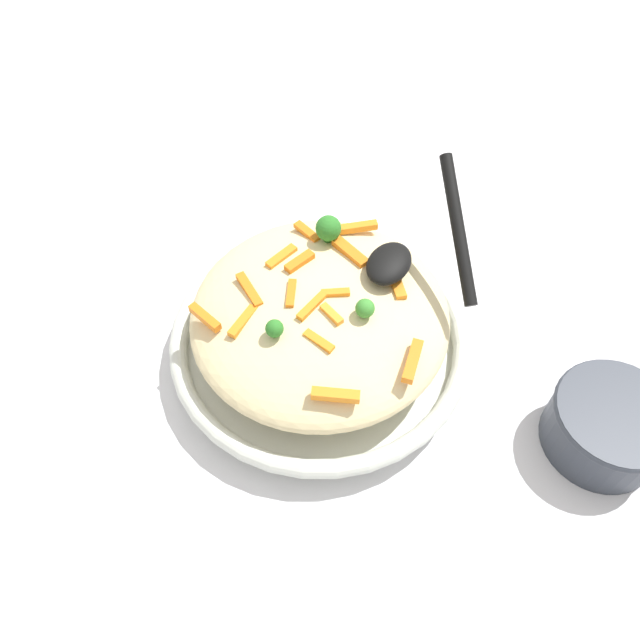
{
  "coord_description": "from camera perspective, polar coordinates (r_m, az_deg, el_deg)",
  "views": [
    {
      "loc": [
        0.32,
        0.17,
        0.54
      ],
      "look_at": [
        0.0,
        0.0,
        0.06
      ],
      "focal_mm": 34.85,
      "sensor_mm": 36.0,
      "label": 1
    }
  ],
  "objects": [
    {
      "name": "companion_bowl",
      "position": [
        0.63,
        25.0,
        -8.69
      ],
      "size": [
        0.11,
        0.11,
        0.06
      ],
      "color": "#333842",
      "rests_on": "ground_plane"
    },
    {
      "name": "broccoli_floret_1",
      "position": [
        0.62,
        0.77,
        8.38
      ],
      "size": [
        0.03,
        0.03,
        0.03
      ],
      "color": "#296820",
      "rests_on": "pasta_mound"
    },
    {
      "name": "carrot_piece_7",
      "position": [
        0.56,
        1.07,
        0.48
      ],
      "size": [
        0.02,
        0.03,
        0.01
      ],
      "primitive_type": "cube",
      "rotation": [
        0.0,
        0.0,
        1.18
      ],
      "color": "orange",
      "rests_on": "pasta_mound"
    },
    {
      "name": "carrot_piece_5",
      "position": [
        0.52,
        1.44,
        -6.9
      ],
      "size": [
        0.02,
        0.04,
        0.01
      ],
      "primitive_type": "cube",
      "rotation": [
        0.0,
        0.0,
        5.1
      ],
      "color": "orange",
      "rests_on": "pasta_mound"
    },
    {
      "name": "carrot_piece_9",
      "position": [
        0.55,
        -0.11,
        -1.98
      ],
      "size": [
        0.01,
        0.03,
        0.01
      ],
      "primitive_type": "cube",
      "rotation": [
        0.0,
        0.0,
        4.53
      ],
      "color": "orange",
      "rests_on": "pasta_mound"
    },
    {
      "name": "serving_bowl",
      "position": [
        0.63,
        0.0,
        -1.96
      ],
      "size": [
        0.3,
        0.3,
        0.04
      ],
      "color": "silver",
      "rests_on": "ground_plane"
    },
    {
      "name": "carrot_piece_0",
      "position": [
        0.57,
        1.43,
        2.45
      ],
      "size": [
        0.02,
        0.03,
        0.01
      ],
      "primitive_type": "cube",
      "rotation": [
        0.0,
        0.0,
        2.14
      ],
      "color": "orange",
      "rests_on": "pasta_mound"
    },
    {
      "name": "carrot_piece_6",
      "position": [
        0.57,
        -7.1,
        -0.1
      ],
      "size": [
        0.04,
        0.01,
        0.01
      ],
      "primitive_type": "cube",
      "rotation": [
        0.0,
        0.0,
        6.25
      ],
      "color": "orange",
      "rests_on": "pasta_mound"
    },
    {
      "name": "carrot_piece_13",
      "position": [
        0.6,
        -1.88,
        5.34
      ],
      "size": [
        0.03,
        0.02,
        0.01
      ],
      "primitive_type": "cube",
      "rotation": [
        0.0,
        0.0,
        5.96
      ],
      "color": "orange",
      "rests_on": "pasta_mound"
    },
    {
      "name": "carrot_piece_8",
      "position": [
        0.61,
        -3.55,
        5.78
      ],
      "size": [
        0.04,
        0.02,
        0.01
      ],
      "primitive_type": "cube",
      "rotation": [
        0.0,
        0.0,
        2.87
      ],
      "color": "orange",
      "rests_on": "pasta_mound"
    },
    {
      "name": "serving_spoon",
      "position": [
        0.59,
        8.41,
        6.17
      ],
      "size": [
        0.12,
        0.11,
        0.08
      ],
      "color": "black",
      "rests_on": "pasta_mound"
    },
    {
      "name": "carrot_piece_15",
      "position": [
        0.59,
        7.08,
        3.14
      ],
      "size": [
        0.03,
        0.03,
        0.01
      ],
      "primitive_type": "cube",
      "rotation": [
        0.0,
        0.0,
        0.7
      ],
      "color": "orange",
      "rests_on": "pasta_mound"
    },
    {
      "name": "carrot_piece_1",
      "position": [
        0.58,
        -2.67,
        2.45
      ],
      "size": [
        0.03,
        0.02,
        0.01
      ],
      "primitive_type": "cube",
      "rotation": [
        0.0,
        0.0,
        3.57
      ],
      "color": "orange",
      "rests_on": "pasta_mound"
    },
    {
      "name": "carrot_piece_2",
      "position": [
        0.61,
        2.85,
        6.21
      ],
      "size": [
        0.03,
        0.04,
        0.01
      ],
      "primitive_type": "cube",
      "rotation": [
        0.0,
        0.0,
        1.2
      ],
      "color": "orange",
      "rests_on": "pasta_mound"
    },
    {
      "name": "broccoli_floret_0",
      "position": [
        0.55,
        4.0,
        0.81
      ],
      "size": [
        0.02,
        0.02,
        0.02
      ],
      "color": "#377928",
      "rests_on": "pasta_mound"
    },
    {
      "name": "pasta_mound",
      "position": [
        0.6,
        0.0,
        0.45
      ],
      "size": [
        0.25,
        0.25,
        0.06
      ],
      "primitive_type": "ellipsoid",
      "color": "beige",
      "rests_on": "serving_bowl"
    },
    {
      "name": "carrot_piece_10",
      "position": [
        0.64,
        3.41,
        8.5
      ],
      "size": [
        0.03,
        0.04,
        0.01
      ],
      "primitive_type": "cube",
      "rotation": [
        0.0,
        0.0,
        5.4
      ],
      "color": "orange",
      "rests_on": "pasta_mound"
    },
    {
      "name": "carrot_piece_14",
      "position": [
        0.64,
        -1.21,
        8.09
      ],
      "size": [
        0.02,
        0.03,
        0.01
      ],
      "primitive_type": "cube",
      "rotation": [
        0.0,
        0.0,
        4.37
      ],
      "color": "orange",
      "rests_on": "pasta_mound"
    },
    {
      "name": "ground_plane",
      "position": [
        0.65,
        0.0,
        -3.02
      ],
      "size": [
        2.4,
        2.4,
        0.0
      ],
      "primitive_type": "plane",
      "color": "silver"
    },
    {
      "name": "carrot_piece_12",
      "position": [
        0.59,
        -6.51,
        2.75
      ],
      "size": [
        0.03,
        0.04,
        0.01
      ],
      "primitive_type": "cube",
      "rotation": [
        0.0,
        0.0,
        4.14
      ],
      "color": "orange",
      "rests_on": "pasta_mound"
    },
    {
      "name": "broccoli_floret_2",
      "position": [
        0.54,
        -4.2,
        -0.8
      ],
      "size": [
        0.02,
        0.02,
        0.02
      ],
      "color": "#296820",
      "rests_on": "pasta_mound"
    },
    {
      "name": "carrot_piece_3",
      "position": [
        0.56,
        -0.89,
        1.28
      ],
      "size": [
        0.04,
        0.01,
        0.01
      ],
      "primitive_type": "cube",
      "rotation": [
        0.0,
        0.0,
        6.11
      ],
      "color": "orange",
      "rests_on": "pasta_mound"
    },
    {
      "name": "carrot_piece_4",
      "position": [
        0.54,
        8.5,
        -3.74
      ],
      "size": [
        0.04,
        0.02,
        0.01
      ],
      "primitive_type": "cube",
      "rotation": [
        0.0,
        0.0,
        3.32
      ],
      "color": "orange",
      "rests_on": "pasta_mound"
    },
    {
      "name": "carrot_piece_11",
      "position": [
        0.57,
        -10.53,
        0.25
      ],
      "size": [
        0.02,
        0.04,
        0.01
      ],
      "primitive_type": "cube",
      "rotation": [
        0.0,
        0.0,
        1.31
      ],
      "color": "orange",
      "rests_on": "pasta_mound"
    }
  ]
}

